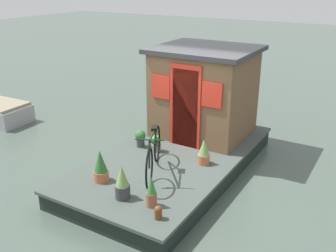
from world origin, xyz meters
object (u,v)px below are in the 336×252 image
object	(u,v)px
potted_plant_succulent	(140,138)
houseboat_cabin	(204,91)
bicycle	(153,153)
potted_plant_sage	(156,143)
mooring_bollard	(158,212)
potted_plant_thyme	(101,167)
potted_plant_rosemary	(122,183)
potted_plant_mint	(151,192)
potted_plant_lavender	(204,152)

from	to	relation	value
potted_plant_succulent	houseboat_cabin	bearing A→B (deg)	-29.50
bicycle	potted_plant_sage	distance (m)	1.00
bicycle	mooring_bollard	world-z (taller)	bicycle
potted_plant_thyme	houseboat_cabin	bearing A→B (deg)	-10.33
houseboat_cabin	potted_plant_sage	bearing A→B (deg)	165.26
houseboat_cabin	mooring_bollard	xyz separation A→B (m)	(-3.50, -0.96, -0.90)
bicycle	potted_plant_rosemary	size ratio (longest dim) A/B	2.75
potted_plant_succulent	mooring_bollard	bearing A→B (deg)	-139.59
bicycle	potted_plant_sage	world-z (taller)	bicycle
potted_plant_succulent	potted_plant_thyme	bearing A→B (deg)	-171.07
potted_plant_mint	houseboat_cabin	bearing A→B (deg)	11.78
bicycle	potted_plant_mint	world-z (taller)	bicycle
houseboat_cabin	potted_plant_thyme	world-z (taller)	houseboat_cabin
potted_plant_thyme	potted_plant_mint	bearing A→B (deg)	-100.16
potted_plant_lavender	mooring_bollard	xyz separation A→B (m)	(-2.04, -0.23, -0.14)
bicycle	potted_plant_mint	distance (m)	1.13
potted_plant_mint	potted_plant_lavender	bearing A→B (deg)	-1.69
potted_plant_succulent	potted_plant_mint	bearing A→B (deg)	-140.95
potted_plant_thyme	potted_plant_sage	world-z (taller)	potted_plant_thyme
potted_plant_sage	mooring_bollard	xyz separation A→B (m)	(-2.05, -1.34, -0.07)
potted_plant_thyme	potted_plant_mint	xyz separation A→B (m)	(-0.22, -1.23, -0.03)
potted_plant_mint	potted_plant_sage	size ratio (longest dim) A/B	1.45
houseboat_cabin	potted_plant_lavender	size ratio (longest dim) A/B	4.14
houseboat_cabin	potted_plant_succulent	xyz separation A→B (m)	(-1.42, 0.81, -0.81)
potted_plant_mint	mooring_bollard	xyz separation A→B (m)	(-0.24, -0.28, -0.14)
bicycle	potted_plant_lavender	bearing A→B (deg)	-37.17
potted_plant_lavender	potted_plant_rosemary	size ratio (longest dim) A/B	0.89
potted_plant_mint	potted_plant_rosemary	size ratio (longest dim) A/B	0.91
bicycle	potted_plant_mint	xyz separation A→B (m)	(-0.96, -0.58, -0.15)
potted_plant_rosemary	potted_plant_succulent	xyz separation A→B (m)	(1.88, 0.94, -0.07)
potted_plant_rosemary	potted_plant_succulent	world-z (taller)	potted_plant_rosemary
potted_plant_mint	potted_plant_rosemary	xyz separation A→B (m)	(-0.05, 0.54, 0.03)
potted_plant_lavender	potted_plant_sage	distance (m)	1.12
bicycle	potted_plant_succulent	size ratio (longest dim) A/B	4.33
potted_plant_mint	potted_plant_thyme	bearing A→B (deg)	79.84
bicycle	mooring_bollard	bearing A→B (deg)	-144.40
potted_plant_sage	potted_plant_succulent	xyz separation A→B (m)	(0.03, 0.42, 0.02)
potted_plant_succulent	mooring_bollard	xyz separation A→B (m)	(-2.07, -1.77, -0.09)
potted_plant_lavender	potted_plant_sage	xyz separation A→B (m)	(0.01, 1.11, -0.07)
potted_plant_rosemary	potted_plant_succulent	size ratio (longest dim) A/B	1.58
potted_plant_mint	potted_plant_rosemary	bearing A→B (deg)	95.02
houseboat_cabin	potted_plant_sage	world-z (taller)	houseboat_cabin
potted_plant_rosemary	houseboat_cabin	bearing A→B (deg)	2.35
mooring_bollard	bicycle	bearing A→B (deg)	35.60
potted_plant_sage	mooring_bollard	size ratio (longest dim) A/B	1.68
potted_plant_mint	potted_plant_succulent	xyz separation A→B (m)	(1.83, 1.48, -0.05)
houseboat_cabin	potted_plant_lavender	world-z (taller)	houseboat_cabin
potted_plant_mint	mooring_bollard	world-z (taller)	potted_plant_mint
potted_plant_sage	mooring_bollard	distance (m)	2.45
bicycle	potted_plant_rosemary	world-z (taller)	bicycle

